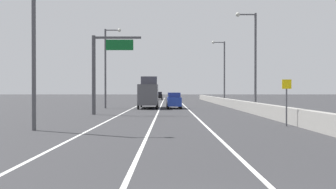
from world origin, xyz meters
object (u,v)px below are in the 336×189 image
object	(u,v)px
overhead_sign_gantry	(101,65)
lamp_post_right_third	(222,68)
car_blue_1	(174,101)
car_silver_2	(144,95)
lamp_post_right_second	(253,55)
lamp_post_left_mid	(107,63)
speed_advisory_sign	(286,99)
lamp_post_left_near	(38,28)
car_black_0	(158,96)
box_truck	(148,94)

from	to	relation	value
overhead_sign_gantry	lamp_post_right_third	distance (m)	31.02
car_blue_1	car_silver_2	size ratio (longest dim) A/B	1.15
lamp_post_right_second	car_blue_1	xyz separation A→B (m)	(-7.90, 9.98, -4.85)
lamp_post_right_third	car_silver_2	xyz separation A→B (m)	(-14.45, 33.57, -4.82)
lamp_post_left_mid	car_silver_2	distance (m)	47.26
speed_advisory_sign	lamp_post_left_near	world-z (taller)	lamp_post_left_near
lamp_post_left_mid	car_black_0	xyz separation A→B (m)	(5.42, 48.48, -4.90)
speed_advisory_sign	car_black_0	xyz separation A→B (m)	(-9.94, 74.85, -0.81)
lamp_post_left_near	lamp_post_left_mid	bearing A→B (deg)	90.65
speed_advisory_sign	box_truck	size ratio (longest dim) A/B	0.34
speed_advisory_sign	car_blue_1	world-z (taller)	speed_advisory_sign
speed_advisory_sign	car_blue_1	distance (m)	26.41
lamp_post_right_second	car_blue_1	size ratio (longest dim) A/B	2.14
lamp_post_left_mid	car_black_0	world-z (taller)	lamp_post_left_mid
overhead_sign_gantry	box_truck	distance (m)	14.99
car_black_0	car_silver_2	world-z (taller)	car_silver_2
lamp_post_right_third	lamp_post_left_near	distance (m)	45.50
lamp_post_right_third	car_silver_2	world-z (taller)	lamp_post_right_third
lamp_post_left_mid	car_blue_1	bearing A→B (deg)	-5.84
lamp_post_right_second	lamp_post_right_third	world-z (taller)	same
speed_advisory_sign	car_black_0	bearing A→B (deg)	97.57
car_silver_2	box_truck	size ratio (longest dim) A/B	0.47
overhead_sign_gantry	car_black_0	bearing A→B (deg)	86.35
lamp_post_left_near	car_black_0	world-z (taller)	lamp_post_left_near
lamp_post_left_near	lamp_post_left_mid	distance (m)	29.10
overhead_sign_gantry	car_silver_2	xyz separation A→B (m)	(0.67, 60.63, -3.69)
overhead_sign_gantry	lamp_post_left_mid	distance (m)	13.79
box_truck	speed_advisory_sign	bearing A→B (deg)	-69.43
lamp_post_right_second	car_silver_2	distance (m)	59.75
speed_advisory_sign	lamp_post_left_near	xyz separation A→B (m)	(-15.03, -2.73, 4.10)
lamp_post_right_second	box_truck	world-z (taller)	lamp_post_right_second
overhead_sign_gantry	car_blue_1	size ratio (longest dim) A/B	1.57
car_black_0	car_silver_2	distance (m)	3.62
lamp_post_left_mid	car_black_0	size ratio (longest dim) A/B	2.49
box_truck	car_silver_2	bearing A→B (deg)	93.86
lamp_post_left_near	car_blue_1	distance (m)	29.79
lamp_post_right_second	car_black_0	bearing A→B (deg)	100.50
car_silver_2	lamp_post_right_third	bearing A→B (deg)	-66.71
lamp_post_left_near	lamp_post_right_third	bearing A→B (deg)	69.08
car_blue_1	box_truck	xyz separation A→B (m)	(-3.25, 1.43, 0.88)
speed_advisory_sign	box_truck	xyz separation A→B (m)	(-10.10, 26.93, 0.12)
car_blue_1	car_silver_2	world-z (taller)	car_silver_2
overhead_sign_gantry	car_blue_1	distance (m)	15.07
lamp_post_right_third	car_silver_2	distance (m)	36.86
overhead_sign_gantry	box_truck	size ratio (longest dim) A/B	0.86
speed_advisory_sign	lamp_post_right_second	bearing A→B (deg)	86.14
overhead_sign_gantry	lamp_post_left_near	distance (m)	15.52
car_silver_2	overhead_sign_gantry	bearing A→B (deg)	-90.63
lamp_post_right_second	lamp_post_left_mid	distance (m)	19.67
car_black_0	box_truck	distance (m)	47.93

